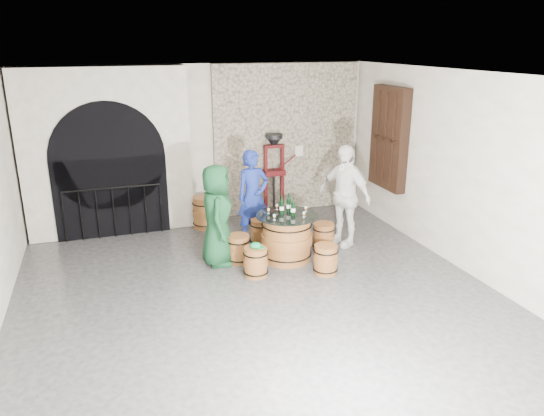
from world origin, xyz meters
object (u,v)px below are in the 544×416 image
object	(u,v)px
barrel_stool_far	(261,232)
barrel_stool_near_left	(256,262)
barrel_table	(287,238)
barrel_stool_right	(324,236)
barrel_stool_left	(239,249)
wine_bottle_right	(289,205)
corking_press	(274,169)
person_green	(217,215)
person_white	(344,195)
wine_bottle_left	(282,206)
barrel_stool_near_right	(326,259)
side_barrel	(204,212)
wine_bottle_center	(293,208)
person_blue	(253,196)

from	to	relation	value
barrel_stool_far	barrel_stool_near_left	size ratio (longest dim) A/B	1.00
barrel_table	barrel_stool_right	bearing A→B (deg)	16.11
barrel_stool_left	wine_bottle_right	distance (m)	1.15
barrel_stool_near_left	wine_bottle_right	size ratio (longest dim) A/B	1.50
corking_press	barrel_stool_near_left	bearing A→B (deg)	-114.63
barrel_stool_left	barrel_stool_far	bearing A→B (deg)	47.10
person_green	person_white	xyz separation A→B (m)	(2.40, 0.14, 0.08)
barrel_stool_left	person_white	bearing A→B (deg)	5.64
barrel_stool_far	wine_bottle_left	xyz separation A→B (m)	(0.15, -0.72, 0.71)
person_white	wine_bottle_right	world-z (taller)	person_white
barrel_stool_near_right	corking_press	size ratio (longest dim) A/B	0.28
barrel_stool_far	barrel_stool_right	world-z (taller)	same
barrel_stool_near_left	person_white	xyz separation A→B (m)	(1.94, 0.82, 0.70)
barrel_stool_right	wine_bottle_right	distance (m)	1.01
barrel_stool_right	wine_bottle_right	world-z (taller)	wine_bottle_right
person_green	corking_press	distance (m)	2.74
barrel_stool_near_left	wine_bottle_left	size ratio (longest dim) A/B	1.50
corking_press	side_barrel	bearing A→B (deg)	-169.42
barrel_table	person_green	distance (m)	1.26
barrel_table	side_barrel	xyz separation A→B (m)	(-1.02, 2.04, -0.09)
barrel_stool_near_right	person_green	bearing A→B (deg)	148.93
barrel_stool_left	wine_bottle_left	world-z (taller)	wine_bottle_left
barrel_stool_right	side_barrel	distance (m)	2.57
person_green	wine_bottle_right	bearing A→B (deg)	-80.65
barrel_stool_left	wine_bottle_center	xyz separation A→B (m)	(0.90, -0.23, 0.71)
barrel_stool_right	corking_press	world-z (taller)	corking_press
barrel_stool_left	person_blue	distance (m)	1.23
barrel_stool_far	barrel_stool_near_right	distance (m)	1.65
barrel_table	barrel_stool_near_right	distance (m)	0.85
wine_bottle_right	person_white	bearing A→B (deg)	10.25
barrel_stool_far	corking_press	xyz separation A→B (m)	(0.78, 1.54, 0.79)
wine_bottle_left	wine_bottle_right	bearing A→B (deg)	22.85
person_blue	barrel_stool_near_right	bearing A→B (deg)	-79.30
barrel_stool_left	person_green	xyz separation A→B (m)	(-0.34, 0.06, 0.62)
barrel_table	barrel_stool_far	xyz separation A→B (m)	(-0.21, 0.81, -0.16)
wine_bottle_center	wine_bottle_right	size ratio (longest dim) A/B	1.00
wine_bottle_center	barrel_stool_left	bearing A→B (deg)	165.92
barrel_stool_near_right	wine_bottle_center	distance (m)	1.02
wine_bottle_center	side_barrel	bearing A→B (deg)	117.66
wine_bottle_right	wine_bottle_left	bearing A→B (deg)	-157.15
barrel_stool_right	wine_bottle_center	world-z (taller)	wine_bottle_center
wine_bottle_left	wine_bottle_center	size ratio (longest dim) A/B	1.00
barrel_stool_right	barrel_stool_near_right	distance (m)	1.03
person_white	wine_bottle_left	size ratio (longest dim) A/B	5.79
barrel_table	barrel_stool_left	world-z (taller)	barrel_table
barrel_stool_near_left	wine_bottle_center	world-z (taller)	wine_bottle_center
person_green	wine_bottle_right	world-z (taller)	person_green
person_blue	wine_bottle_right	bearing A→B (deg)	-78.48
barrel_stool_far	barrel_stool_right	xyz separation A→B (m)	(1.02, -0.57, 0.00)
wine_bottle_left	corking_press	world-z (taller)	corking_press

